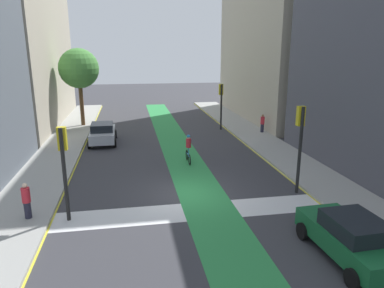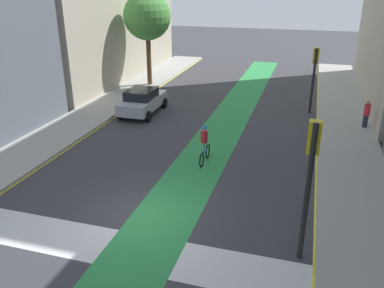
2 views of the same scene
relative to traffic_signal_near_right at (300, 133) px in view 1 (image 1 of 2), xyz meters
name	(u,v)px [view 1 (image 1 of 2)]	position (x,y,z in m)	size (l,w,h in m)	color
ground_plane	(185,194)	(-5.52, 0.68, -3.04)	(120.00, 120.00, 0.00)	#38383D
bike_lane_paint	(201,193)	(-4.72, 0.68, -3.03)	(2.40, 60.00, 0.01)	#2D8C47
crosswalk_band	(193,211)	(-5.52, -1.32, -3.03)	(12.00, 1.80, 0.01)	silver
sidewalk_left	(25,204)	(-13.02, 0.68, -2.96)	(3.00, 60.00, 0.15)	#9E9E99
curb_stripe_left	(59,203)	(-11.52, 0.68, -3.03)	(0.16, 60.00, 0.01)	yellow
sidewalk_right	(324,183)	(1.98, 0.68, -2.96)	(3.00, 60.00, 0.15)	#9E9E99
curb_stripe_right	(298,186)	(0.48, 0.68, -3.03)	(0.16, 60.00, 0.01)	yellow
traffic_signal_near_right	(300,133)	(0.00, 0.00, 0.00)	(0.35, 0.52, 4.34)	black
traffic_signal_near_left	(63,156)	(-10.79, -1.06, -0.25)	(0.35, 0.52, 3.96)	black
traffic_signal_far_right	(221,98)	(-0.05, 14.82, -0.20)	(0.35, 0.52, 4.04)	black
car_silver_left_far	(103,133)	(-10.16, 11.61, -2.24)	(2.07, 4.23, 1.57)	#B2B7BF
car_green_right_near	(351,237)	(-0.89, -5.82, -2.24)	(2.15, 4.27, 1.57)	#196033
cyclist_in_lane	(188,148)	(-4.54, 5.58, -2.07)	(0.32, 1.73, 1.86)	black
pedestrian_sidewalk_right_a	(262,123)	(2.98, 12.39, -2.12)	(0.34, 0.34, 1.52)	#262638
pedestrian_sidewalk_left_a	(27,201)	(-12.42, -0.99, -2.11)	(0.34, 0.34, 1.54)	#262638
street_tree_near	(79,69)	(-12.37, 18.18, 2.25)	(3.55, 3.55, 6.95)	brown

